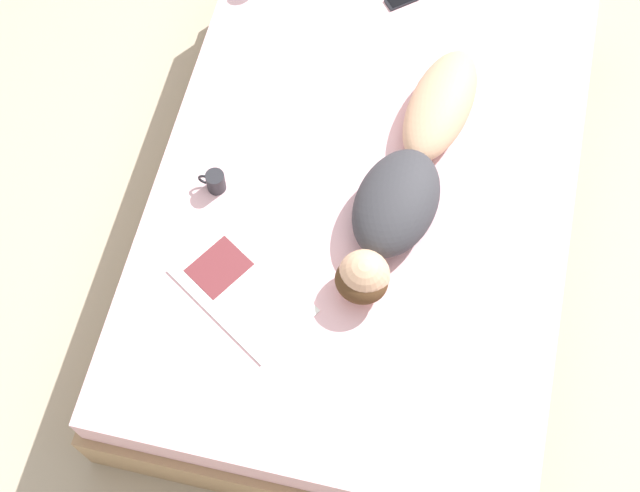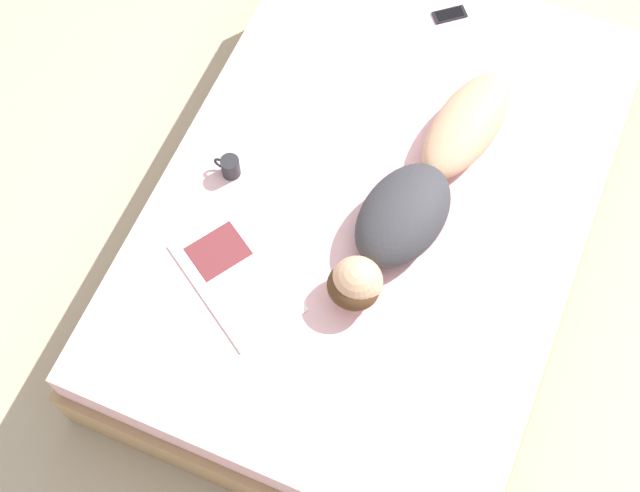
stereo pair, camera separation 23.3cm
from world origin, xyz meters
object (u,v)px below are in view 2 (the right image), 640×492
person (418,194)px  cell_phone (450,14)px  open_magazine (236,276)px  coffee_mug (230,166)px

person → cell_phone: (0.18, -0.88, -0.08)m
cell_phone → open_magazine: bearing=127.9°
open_magazine → cell_phone: same height
open_magazine → cell_phone: 1.44m
coffee_mug → open_magazine: bearing=117.7°
open_magazine → cell_phone: (-0.31, -1.41, 0.00)m
person → cell_phone: bearing=-68.2°
open_magazine → coffee_mug: bearing=-30.0°
open_magazine → coffee_mug: 0.43m
open_magazine → cell_phone: bearing=-70.2°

